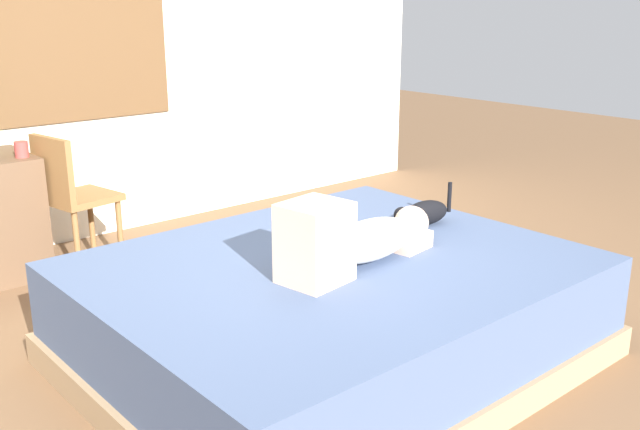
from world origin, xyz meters
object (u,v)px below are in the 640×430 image
Objects in this scene: bed at (332,311)px; cup at (21,149)px; chair_by_desk at (70,193)px; person_lying at (356,239)px; cat at (423,213)px.

bed is 2.15m from cup.
chair_by_desk is (0.22, -0.10, -0.28)m from cup.
chair_by_desk is (-0.44, 1.87, 0.27)m from bed.
person_lying reaches higher than bed.
cat is (0.71, 0.09, 0.32)m from bed.
person_lying is at bearing -58.67° from bed.
bed is 23.66× the size of cup.
cup reaches higher than person_lying.
bed is at bearing -173.05° from cat.
chair_by_desk is at bearing 122.98° from cat.
cup is (-1.38, 1.89, 0.23)m from cat.
person_lying is 0.68m from cat.
person_lying is 10.15× the size of cup.
chair_by_desk reaches higher than bed.
cup reaches higher than cat.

